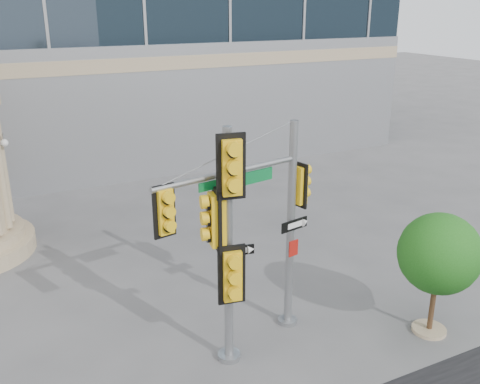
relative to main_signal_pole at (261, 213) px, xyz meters
name	(u,v)px	position (x,y,z in m)	size (l,w,h in m)	color
ground	(259,357)	(-0.41, -0.73, -3.25)	(120.00, 120.00, 0.00)	#545456
main_signal_pole	(261,213)	(0.00, 0.00, 0.00)	(4.03, 1.13, 5.24)	slate
secondary_signal_pole	(227,234)	(-1.11, -0.57, -0.06)	(0.94, 0.80, 5.43)	slate
street_tree	(440,256)	(3.92, -1.71, -1.20)	(2.00, 1.95, 3.12)	tan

